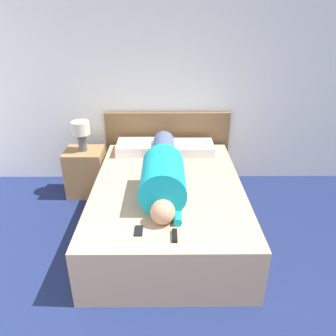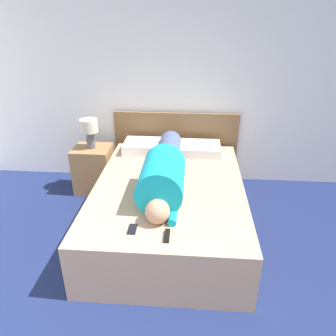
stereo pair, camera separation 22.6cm
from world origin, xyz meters
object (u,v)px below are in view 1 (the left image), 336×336
(bed, at_px, (168,206))
(nightstand, at_px, (86,172))
(pillow_near_headboard, at_px, (138,147))
(person_lying, at_px, (163,171))
(table_lamp, at_px, (81,131))
(cell_phone, at_px, (139,231))
(tv_remote, at_px, (175,236))
(pillow_second, at_px, (193,148))

(bed, relative_size, nightstand, 3.64)
(pillow_near_headboard, bearing_deg, person_lying, -70.59)
(nightstand, distance_m, table_lamp, 0.52)
(bed, xyz_separation_m, nightstand, (-1.00, 0.74, 0.03))
(cell_phone, bearing_deg, table_lamp, 116.94)
(nightstand, height_order, tv_remote, nightstand)
(bed, height_order, nightstand, nightstand)
(pillow_near_headboard, height_order, tv_remote, pillow_near_headboard)
(person_lying, bearing_deg, table_lamp, 139.93)
(nightstand, height_order, cell_phone, nightstand)
(pillow_second, distance_m, cell_phone, 1.66)
(table_lamp, bearing_deg, bed, -36.49)
(pillow_second, bearing_deg, pillow_near_headboard, 180.00)
(pillow_near_headboard, distance_m, cell_phone, 1.57)
(pillow_near_headboard, relative_size, pillow_second, 1.05)
(bed, relative_size, pillow_second, 4.31)
(person_lying, distance_m, pillow_second, 0.94)
(person_lying, relative_size, cell_phone, 12.39)
(nightstand, bearing_deg, tv_remote, -56.49)
(nightstand, height_order, person_lying, person_lying)
(bed, height_order, person_lying, person_lying)
(table_lamp, distance_m, tv_remote, 1.91)
(bed, bearing_deg, person_lying, -125.17)
(nightstand, bearing_deg, pillow_near_headboard, 5.74)
(table_lamp, bearing_deg, tv_remote, -56.49)
(pillow_second, bearing_deg, nightstand, -177.14)
(table_lamp, xyz_separation_m, person_lying, (0.95, -0.80, -0.12))
(table_lamp, height_order, person_lying, table_lamp)
(table_lamp, relative_size, tv_remote, 2.37)
(person_lying, relative_size, pillow_near_headboard, 3.19)
(person_lying, bearing_deg, pillow_second, 67.85)
(person_lying, bearing_deg, nightstand, 139.93)
(bed, relative_size, table_lamp, 5.83)
(pillow_near_headboard, xyz_separation_m, tv_remote, (0.40, -1.64, -0.05))
(pillow_second, height_order, cell_phone, pillow_second)
(bed, xyz_separation_m, pillow_near_headboard, (-0.35, 0.80, 0.32))
(table_lamp, xyz_separation_m, tv_remote, (1.04, -1.57, -0.28))
(nightstand, xyz_separation_m, tv_remote, (1.04, -1.57, 0.25))
(table_lamp, height_order, cell_phone, table_lamp)
(pillow_second, bearing_deg, table_lamp, -177.14)
(bed, bearing_deg, tv_remote, -86.86)
(person_lying, bearing_deg, cell_phone, -104.88)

